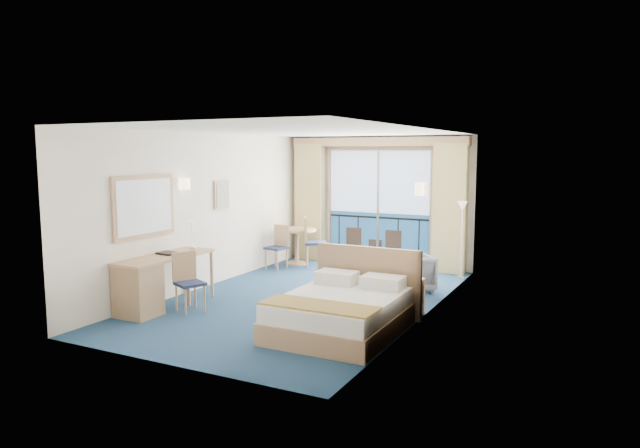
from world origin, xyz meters
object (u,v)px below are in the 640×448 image
at_px(bed, 342,311).
at_px(table_chair_b, 279,244).
at_px(round_table, 297,237).
at_px(armchair, 411,273).
at_px(nightstand, 407,297).
at_px(floor_lamp, 462,220).
at_px(desk, 144,285).
at_px(table_chair_a, 311,239).
at_px(desk_chair, 188,278).

height_order(bed, table_chair_b, bed).
height_order(round_table, table_chair_b, table_chair_b).
bearing_deg(armchair, nightstand, 67.02).
relative_size(floor_lamp, desk, 0.86).
xyz_separation_m(nightstand, floor_lamp, (0.11, 2.87, 0.83)).
relative_size(bed, table_chair_a, 1.85).
bearing_deg(table_chair_a, desk, 141.74).
distance_m(round_table, table_chair_a, 0.40).
bearing_deg(table_chair_a, bed, -177.86).
bearing_deg(desk, table_chair_a, 82.78).
bearing_deg(armchair, table_chair_b, -50.58).
height_order(floor_lamp, desk, floor_lamp).
relative_size(nightstand, table_chair_a, 0.52).
relative_size(bed, round_table, 2.28).
xyz_separation_m(table_chair_a, table_chair_b, (-0.51, -0.46, -0.08)).
distance_m(floor_lamp, table_chair_a, 3.10).
xyz_separation_m(floor_lamp, table_chair_a, (-3.04, -0.31, -0.52)).
distance_m(nightstand, desk, 3.86).
bearing_deg(nightstand, desk, -154.31).
bearing_deg(armchair, table_chair_a, -62.14).
height_order(desk, table_chair_a, table_chair_a).
xyz_separation_m(floor_lamp, round_table, (-3.43, -0.23, -0.53)).
bearing_deg(desk, table_chair_b, 89.60).
bearing_deg(bed, armchair, 87.34).
bearing_deg(round_table, nightstand, -38.42).
bearing_deg(armchair, round_table, -60.63).
relative_size(bed, table_chair_b, 2.16).
distance_m(bed, desk_chair, 2.51).
xyz_separation_m(bed, nightstand, (0.53, 1.12, -0.01)).
height_order(desk_chair, table_chair_a, table_chair_a).
bearing_deg(bed, floor_lamp, 80.94).
relative_size(floor_lamp, round_table, 1.73).
bearing_deg(table_chair_b, bed, -39.50).
height_order(desk, table_chair_b, table_chair_b).
bearing_deg(desk, floor_lamp, 51.77).
bearing_deg(armchair, bed, 48.67).
bearing_deg(table_chair_b, round_table, 85.60).
xyz_separation_m(nightstand, table_chair_a, (-2.94, 2.56, 0.31)).
relative_size(table_chair_a, table_chair_b, 1.17).
bearing_deg(table_chair_a, round_table, 47.62).
distance_m(bed, round_table, 4.69).
bearing_deg(floor_lamp, desk_chair, -127.36).
xyz_separation_m(nightstand, desk_chair, (-3.03, -1.23, 0.23)).
distance_m(nightstand, floor_lamp, 2.99).
relative_size(armchair, desk_chair, 0.78).
height_order(round_table, table_chair_a, table_chair_a).
height_order(armchair, desk, desk).
bearing_deg(desk_chair, desk, 158.89).
bearing_deg(bed, round_table, 126.63).
bearing_deg(table_chair_b, desk, -82.02).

